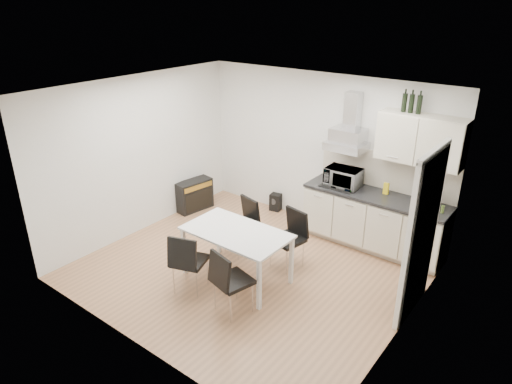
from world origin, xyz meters
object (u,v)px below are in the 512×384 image
kitchenette (379,200)px  chair_near_left (190,261)px  chair_near_right (233,281)px  dining_table (236,236)px  chair_far_left (240,227)px  guitar_amp (194,195)px  floor_speaker (276,202)px  chair_far_right (287,240)px

kitchenette → chair_near_left: (-1.51, -2.59, -0.39)m
chair_near_right → dining_table: bearing=140.4°
chair_far_left → dining_table: bearing=139.4°
chair_far_left → guitar_amp: 1.83m
dining_table → floor_speaker: size_ratio=4.52×
kitchenette → dining_table: (-1.19, -2.00, -0.16)m
chair_far_left → floor_speaker: (-0.45, 1.59, -0.28)m
kitchenette → floor_speaker: size_ratio=7.83×
kitchenette → floor_speaker: (-2.04, 0.17, -0.67)m
dining_table → guitar_amp: size_ratio=2.01×
guitar_amp → chair_near_right: bearing=-27.6°
chair_near_right → guitar_amp: 3.14m
kitchenette → dining_table: bearing=-120.7°
chair_far_right → guitar_amp: bearing=-2.6°
chair_near_left → dining_table: bearing=42.1°
chair_near_left → floor_speaker: (-0.53, 2.76, -0.28)m
chair_far_left → chair_near_right: same height
floor_speaker → chair_far_right: bearing=-60.7°
kitchenette → chair_far_left: size_ratio=2.86×
chair_far_right → guitar_amp: size_ratio=1.22×
kitchenette → chair_far_left: (-1.59, -1.42, -0.39)m
chair_near_left → floor_speaker: bearing=81.9°
chair_far_right → guitar_amp: chair_far_right is taller
chair_far_left → floor_speaker: bearing=-59.9°
chair_far_right → kitchenette: bearing=-109.8°
chair_far_left → chair_near_left: (0.08, -1.17, 0.00)m
dining_table → guitar_amp: bearing=149.0°
floor_speaker → chair_near_left: bearing=-89.7°
chair_far_left → chair_near_right: (0.84, -1.17, 0.00)m
chair_far_right → chair_near_right: bearing=102.9°
chair_far_right → floor_speaker: size_ratio=2.73×
chair_far_left → guitar_amp: chair_far_left is taller
chair_far_left → guitar_amp: size_ratio=1.22×
chair_near_right → guitar_amp: bearing=157.6°
chair_far_right → floor_speaker: 1.96m
chair_far_left → guitar_amp: (-1.68, 0.70, -0.15)m
dining_table → chair_far_right: bearing=60.3°
chair_far_left → chair_near_right: size_ratio=1.00×
dining_table → chair_far_left: bearing=125.6°
kitchenette → dining_table: kitchenette is taller
dining_table → guitar_amp: 2.48m
dining_table → chair_far_left: (-0.41, 0.58, -0.23)m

